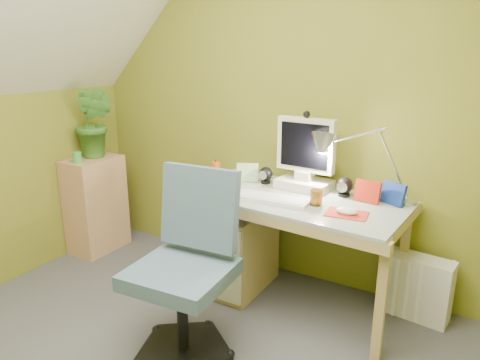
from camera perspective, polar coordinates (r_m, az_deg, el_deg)
The scene contains 19 objects.
wall_back at distance 3.05m, azimuth 5.76°, elevation 9.09°, with size 3.20×0.01×2.40m, color olive.
desk at distance 2.87m, azimuth 6.60°, elevation -8.96°, with size 1.35×0.68×0.72m, color tan, non-canonical shape.
monitor at distance 2.82m, azimuth 8.51°, elevation 4.04°, with size 0.39×0.22×0.53m, color silver, non-canonical shape.
speaker_left at distance 2.96m, azimuth 3.35°, elevation 0.62°, with size 0.09×0.09×0.11m, color black, non-canonical shape.
speaker_right at distance 2.77m, azimuth 13.35°, elevation -0.85°, with size 0.10×0.10×0.12m, color black, non-canonical shape.
keyboard at distance 2.64m, azimuth 4.04°, elevation -2.41°, with size 0.47×0.15×0.02m, color white.
mousepad at distance 2.49m, azimuth 13.61°, elevation -4.28°, with size 0.22×0.16×0.01m, color red.
mouse at distance 2.48m, azimuth 13.63°, elevation -3.90°, with size 0.12×0.07×0.04m, color white.
amber_tumbler at distance 2.58m, azimuth 9.83°, elevation -2.24°, with size 0.07×0.07×0.09m, color brown.
candle_cluster at distance 3.00m, azimuth -3.59°, elevation 0.97°, with size 0.17×0.15×0.13m, color #CC4B11, non-canonical shape.
photo_frame_red at distance 2.69m, azimuth 16.14°, elevation -1.43°, with size 0.15×0.02×0.13m, color #A92112.
photo_frame_blue at distance 2.70m, azimuth 19.22°, elevation -1.65°, with size 0.15×0.02×0.13m, color navy.
photo_frame_green at distance 3.00m, azimuth 0.97°, elevation 1.00°, with size 0.15×0.02×0.13m, color #AAD291.
desk_lamp at distance 2.68m, azimuth 17.52°, elevation 4.07°, with size 0.60×0.26×0.65m, color silver, non-canonical shape.
side_ledge at distance 3.76m, azimuth -18.12°, elevation -3.02°, with size 0.29×0.44×0.77m, color tan.
potted_plant at distance 3.63m, azimuth -18.34°, elevation 7.06°, with size 0.30×0.24×0.55m, color #397326.
green_cup at distance 3.54m, azimuth -20.31°, elevation 2.78°, with size 0.07×0.07×0.08m, color green.
task_chair at distance 2.32m, azimuth -7.69°, elevation -11.55°, with size 0.55×0.55×1.00m, color #425A6C, non-canonical shape.
radiator at distance 2.97m, azimuth 21.90°, elevation -12.72°, with size 0.39×0.16×0.39m, color silver.
Camera 1 is at (1.26, -1.15, 1.59)m, focal length 33.00 mm.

